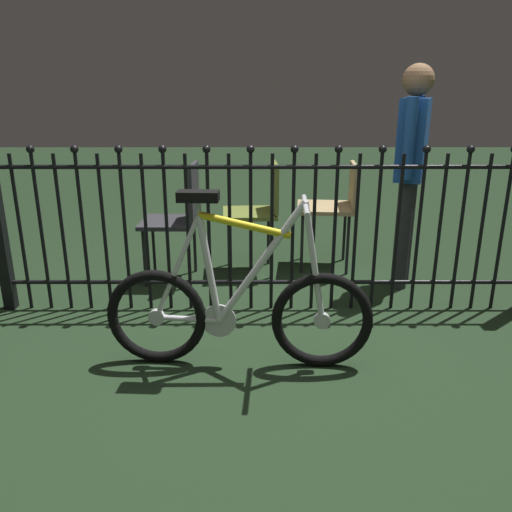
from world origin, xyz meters
The scene contains 7 objects.
ground_plane centered at (0.00, 0.00, 0.00)m, with size 20.00×20.00×0.00m, color #1C2E1A.
iron_fence centered at (-0.05, 0.81, 0.56)m, with size 3.46×0.07×1.11m.
bicycle centered at (-0.16, 0.09, 0.31)m, with size 1.38×0.40×0.92m.
chair_charcoal centered at (-0.63, 1.35, 0.52)m, with size 0.41×0.41×0.87m.
chair_tan centered at (0.55, 1.63, 0.53)m, with size 0.48×0.47×0.83m.
chair_olive centered at (-0.04, 1.53, 0.53)m, with size 0.43×0.43×0.85m.
person_visitor centered at (1.00, 1.25, 0.91)m, with size 0.28×0.45×1.54m.
Camera 1 is at (-0.07, -2.34, 1.41)m, focal length 36.36 mm.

